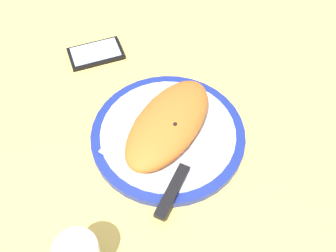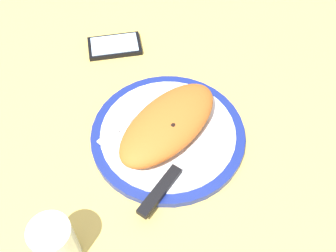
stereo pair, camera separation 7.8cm
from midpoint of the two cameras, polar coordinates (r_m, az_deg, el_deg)
ground_plane at (r=82.13cm, az=2.71°, el=-2.35°), size 150.00×150.00×3.00cm
plate at (r=80.18cm, az=2.77°, el=-1.42°), size 29.01×29.01×1.78cm
calzone at (r=77.17cm, az=2.98°, el=0.05°), size 22.91×11.23×5.40cm
fork at (r=80.31cm, az=-2.97°, el=0.09°), size 16.03×2.27×0.40cm
knife at (r=73.58cm, az=3.13°, el=-7.41°), size 22.81×4.18×1.20cm
smartphone at (r=96.55cm, az=-4.84°, el=10.49°), size 13.26×12.58×1.16cm
water_glass at (r=67.91cm, az=-11.46°, el=-15.61°), size 6.42×6.42×9.77cm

